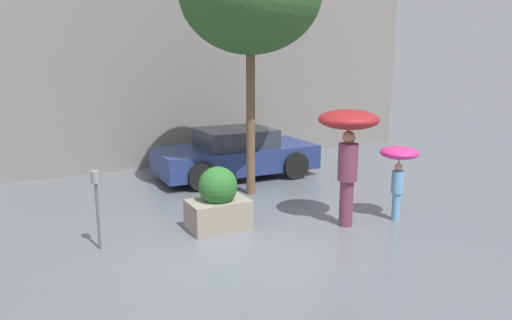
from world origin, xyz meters
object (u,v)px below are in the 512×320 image
Objects in this scene: person_child at (399,161)px; person_adult at (348,134)px; planter_box at (218,201)px; parking_meter at (96,193)px; parked_car_near at (236,154)px.

person_adult is at bearing 122.15° from person_child.
parking_meter is at bearing 179.04° from planter_box.
parked_car_near is (-1.28, 4.39, -0.54)m from person_child.
parking_meter is at bearing 130.54° from parked_car_near.
parking_meter is (-4.02, -3.26, 0.35)m from parked_car_near.
parked_car_near is (-0.26, 4.14, -1.10)m from person_adult.
person_adult is at bearing -11.61° from parking_meter.
parked_car_near is 3.11× the size of parking_meter.
person_child is at bearing -12.05° from parking_meter.
parking_meter is (-5.30, 1.13, -0.19)m from person_child.
person_child reaches higher than parking_meter.
person_adult is 1.51× the size of person_child.
planter_box is at bearing -0.96° from parking_meter.
person_adult is at bearing -21.03° from planter_box.
person_child is 5.42m from parking_meter.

